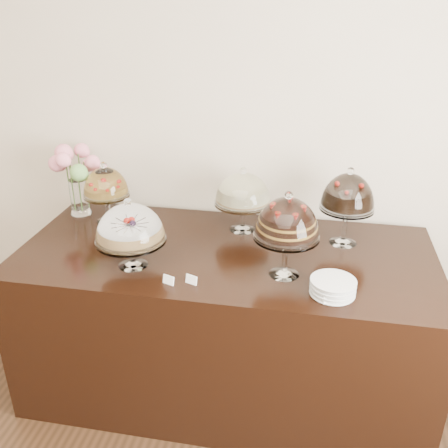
% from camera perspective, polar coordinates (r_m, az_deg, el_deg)
% --- Properties ---
extents(wall_back, '(5.00, 0.04, 3.00)m').
position_cam_1_polar(wall_back, '(3.00, -2.50, 12.50)').
color(wall_back, beige).
rests_on(wall_back, ground).
extents(display_counter, '(2.20, 1.00, 0.90)m').
position_cam_1_polar(display_counter, '(2.90, 0.19, -10.92)').
color(display_counter, black).
rests_on(display_counter, ground).
extents(cake_stand_sugar_sponge, '(0.35, 0.35, 0.36)m').
position_cam_1_polar(cake_stand_sugar_sponge, '(2.47, -10.72, -0.20)').
color(cake_stand_sugar_sponge, white).
rests_on(cake_stand_sugar_sponge, display_counter).
extents(cake_stand_choco_layer, '(0.31, 0.31, 0.43)m').
position_cam_1_polar(cake_stand_choco_layer, '(2.33, 7.22, 0.31)').
color(cake_stand_choco_layer, white).
rests_on(cake_stand_choco_layer, display_counter).
extents(cake_stand_cheesecake, '(0.33, 0.33, 0.38)m').
position_cam_1_polar(cake_stand_cheesecake, '(2.80, 2.18, 3.77)').
color(cake_stand_cheesecake, white).
rests_on(cake_stand_cheesecake, display_counter).
extents(cake_stand_dark_choco, '(0.29, 0.29, 0.43)m').
position_cam_1_polar(cake_stand_dark_choco, '(2.71, 13.99, 3.25)').
color(cake_stand_dark_choco, white).
rests_on(cake_stand_dark_choco, display_counter).
extents(cake_stand_fruit_tart, '(0.27, 0.27, 0.37)m').
position_cam_1_polar(cake_stand_fruit_tart, '(2.99, -13.37, 4.39)').
color(cake_stand_fruit_tart, white).
rests_on(cake_stand_fruit_tart, display_counter).
extents(flower_vase, '(0.30, 0.34, 0.42)m').
position_cam_1_polar(flower_vase, '(3.14, -16.66, 5.71)').
color(flower_vase, white).
rests_on(flower_vase, display_counter).
extents(plate_stack, '(0.20, 0.20, 0.07)m').
position_cam_1_polar(plate_stack, '(2.33, 12.33, -7.06)').
color(plate_stack, silver).
rests_on(plate_stack, display_counter).
extents(price_card_left, '(0.06, 0.04, 0.04)m').
position_cam_1_polar(price_card_left, '(2.37, -6.36, -6.38)').
color(price_card_left, white).
rests_on(price_card_left, display_counter).
extents(price_card_right, '(0.06, 0.03, 0.04)m').
position_cam_1_polar(price_card_right, '(2.27, 12.07, -8.47)').
color(price_card_right, white).
rests_on(price_card_right, display_counter).
extents(price_card_extra, '(0.06, 0.04, 0.04)m').
position_cam_1_polar(price_card_extra, '(2.37, -3.75, -6.36)').
color(price_card_extra, white).
rests_on(price_card_extra, display_counter).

